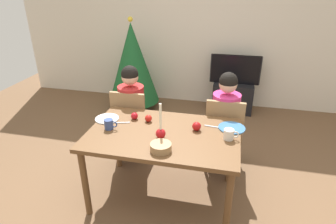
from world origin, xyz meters
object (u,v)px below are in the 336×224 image
Objects in this scene: tv_stand at (232,97)px; christmas_tree at (133,63)px; dining_table at (163,140)px; chair_left at (131,120)px; candle_centerpiece at (160,131)px; plate_left at (107,119)px; plate_right at (232,128)px; apple_by_right_mug at (148,118)px; chair_right at (224,130)px; person_right_child at (224,124)px; mug_right at (229,134)px; mug_left at (109,124)px; bowl_walnuts at (161,147)px; apple_by_left_plate at (134,116)px; person_left_child at (132,115)px; tv at (235,69)px; apple_near_candle at (197,126)px.

tv_stand is 1.74m from christmas_tree.
chair_left is (-0.54, 0.61, -0.15)m from dining_table.
candle_centerpiece is 0.66m from plate_left.
tv_stand is 2.52× the size of plate_right.
dining_table is at bearing -63.71° from christmas_tree.
tv_stand is 2.33m from apple_by_right_mug.
chair_right is (1.08, 0.00, 0.00)m from chair_left.
chair_right is at bearing 101.14° from plate_right.
person_right_child is 0.66m from mug_right.
tv_stand is 4.95× the size of mug_left.
person_right_child is at bearing -42.11° from christmas_tree.
apple_by_left_plate is (-0.40, 0.50, 0.00)m from bowl_walnuts.
chair_left is at bearing 180.00° from chair_right.
mug_left reaches higher than tv_stand.
person_left_child is 4.91× the size of plate_left.
mug_right reaches higher than dining_table.
dining_table is at bearing -13.04° from plate_left.
tv is 2.28m from mug_right.
tv is 2.27m from apple_by_right_mug.
tv reaches higher than chair_right.
chair_left is 6.96× the size of mug_left.
mug_right is at bearing -11.81° from apple_by_right_mug.
candle_centerpiece reaches higher than tv_stand.
chair_right is at bearing 63.21° from apple_near_candle.
christmas_tree is 2.14m from mug_left.
apple_near_candle reaches higher than dining_table.
tv is (0.08, 1.69, 0.20)m from chair_right.
tv is at bearing 75.38° from candle_centerpiece.
candle_centerpiece is (-0.63, -2.39, 0.58)m from tv_stand.
person_right_child reaches higher than chair_left.
mug_left is 1.54× the size of apple_near_candle.
apple_by_right_mug is at bearing 117.31° from bowl_walnuts.
tv is at bearing 74.90° from dining_table.
tv_stand is at bearing 55.09° from person_left_child.
person_left_child is 0.78× the size of christmas_tree.
apple_by_right_mug is at bearing -148.45° from person_right_child.
chair_left is 10.76× the size of apple_near_candle.
apple_by_right_mug is at bearing -7.38° from apple_by_left_plate.
bowl_walnuts is (-0.57, -2.59, 0.54)m from tv_stand.
tv_stand is at bearing 87.27° from person_right_child.
christmas_tree is 1.95m from apple_by_left_plate.
person_right_child reaches higher than apple_by_right_mug.
chair_left reaches higher than mug_right.
person_left_child is 4.62× the size of plate_right.
chair_right is at bearing 61.40° from bowl_walnuts.
mug_left is 1.11m from mug_right.
candle_centerpiece reaches higher than mug_left.
plate_right is 1.16m from mug_left.
apple_near_candle is at bearing -30.61° from chair_left.
christmas_tree is 2.56m from bowl_walnuts.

